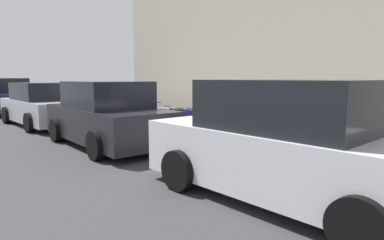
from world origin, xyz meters
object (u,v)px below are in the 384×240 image
object	(u,v)px
suitcase_black_1	(291,135)
suitcase_maroon_10	(158,118)
bollard_post	(127,110)
parked_car_navy_3	(4,97)
parked_car_white_0	(287,146)
suitcase_olive_6	(204,123)
suitcase_black_8	(180,120)
suitcase_teal_4	(232,127)
suitcase_silver_9	(167,118)
suitcase_navy_0	(316,140)
suitcase_red_5	(215,128)
parked_car_silver_2	(42,105)
fire_hydrant	(139,111)
suitcase_maroon_3	(249,131)
suitcase_silver_2	(269,131)
parked_car_charcoal_1	(107,116)
suitcase_teal_11	(148,114)
suitcase_navy_7	(190,121)

from	to	relation	value
suitcase_black_1	suitcase_maroon_10	bearing A→B (deg)	-0.57
bollard_post	suitcase_maroon_10	bearing A→B (deg)	-175.04
parked_car_navy_3	parked_car_white_0	bearing A→B (deg)	180.00
suitcase_olive_6	suitcase_black_8	distance (m)	1.02
suitcase_olive_6	bollard_post	world-z (taller)	suitcase_olive_6
suitcase_teal_4	suitcase_silver_9	world-z (taller)	suitcase_teal_4
suitcase_navy_0	suitcase_maroon_10	size ratio (longest dim) A/B	1.04
suitcase_red_5	parked_car_silver_2	xyz separation A→B (m)	(6.59, 2.29, 0.33)
suitcase_navy_0	parked_car_navy_3	size ratio (longest dim) A/B	0.18
suitcase_olive_6	fire_hydrant	world-z (taller)	suitcase_olive_6
suitcase_teal_4	bollard_post	bearing A→B (deg)	1.26
suitcase_teal_4	parked_car_navy_3	world-z (taller)	parked_car_navy_3
suitcase_silver_9	suitcase_maroon_3	bearing A→B (deg)	179.90
bollard_post	suitcase_black_8	bearing A→B (deg)	-175.89
suitcase_silver_2	suitcase_teal_4	xyz separation A→B (m)	(1.12, -0.02, -0.05)
suitcase_silver_2	suitcase_maroon_3	world-z (taller)	suitcase_silver_2
suitcase_navy_0	parked_car_charcoal_1	xyz separation A→B (m)	(4.47, 2.35, 0.31)
suitcase_maroon_3	parked_car_white_0	size ratio (longest dim) A/B	0.21
suitcase_maroon_3	suitcase_teal_11	xyz separation A→B (m)	(4.29, 0.00, 0.07)
suitcase_navy_7	parked_car_charcoal_1	world-z (taller)	parked_car_charcoal_1
suitcase_navy_0	fire_hydrant	xyz separation A→B (m)	(6.62, -0.01, 0.12)
suitcase_navy_0	parked_car_silver_2	size ratio (longest dim) A/B	0.19
suitcase_red_5	fire_hydrant	xyz separation A→B (m)	(3.81, -0.07, 0.16)
suitcase_black_1	bollard_post	xyz separation A→B (m)	(6.59, 0.09, 0.09)
suitcase_maroon_3	suitcase_black_8	distance (m)	2.71
suitcase_navy_0	parked_car_white_0	world-z (taller)	parked_car_white_0
suitcase_silver_2	suitcase_teal_4	world-z (taller)	suitcase_silver_2
suitcase_navy_7	suitcase_black_8	bearing A→B (deg)	-3.11
suitcase_silver_9	parked_car_silver_2	xyz separation A→B (m)	(4.47, 2.31, 0.26)
suitcase_maroon_3	suitcase_silver_9	size ratio (longest dim) A/B	1.24
suitcase_maroon_10	parked_car_white_0	distance (m)	6.69
suitcase_silver_2	parked_car_charcoal_1	world-z (taller)	parked_car_charcoal_1
parked_car_navy_3	suitcase_navy_7	bearing A→B (deg)	-167.97
suitcase_silver_2	suitcase_maroon_10	world-z (taller)	suitcase_silver_2
suitcase_black_1	suitcase_teal_11	size ratio (longest dim) A/B	0.98
suitcase_teal_4	parked_car_silver_2	size ratio (longest dim) A/B	0.22
suitcase_silver_2	parked_car_silver_2	bearing A→B (deg)	15.49
suitcase_silver_2	parked_car_navy_3	xyz separation A→B (m)	(13.93, 2.30, 0.27)
suitcase_navy_0	suitcase_maroon_3	bearing A→B (deg)	1.61
suitcase_black_1	suitcase_maroon_3	xyz separation A→B (m)	(1.14, -0.00, -0.05)
suitcase_silver_9	suitcase_teal_11	world-z (taller)	suitcase_teal_11
suitcase_black_1	parked_car_navy_3	bearing A→B (deg)	9.00
suitcase_maroon_10	bollard_post	bearing A→B (deg)	4.96
suitcase_silver_2	suitcase_olive_6	xyz separation A→B (m)	(2.26, -0.11, -0.06)
suitcase_silver_9	fire_hydrant	distance (m)	1.69
suitcase_teal_4	parked_car_charcoal_1	xyz separation A→B (m)	(2.23, 2.31, 0.29)
suitcase_navy_0	suitcase_teal_11	bearing A→B (deg)	0.47
suitcase_black_1	bollard_post	size ratio (longest dim) A/B	1.14
suitcase_maroon_3	suitcase_navy_7	size ratio (longest dim) A/B	1.26
suitcase_olive_6	parked_car_charcoal_1	bearing A→B (deg)	65.63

